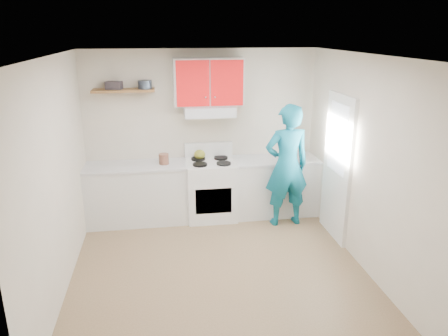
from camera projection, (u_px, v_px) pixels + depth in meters
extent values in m
plane|color=brown|center=(219.00, 269.00, 5.37)|extent=(3.80, 3.80, 0.00)
cube|color=white|center=(218.00, 56.00, 4.57)|extent=(3.60, 3.80, 0.04)
cube|color=beige|center=(202.00, 133.00, 6.75)|extent=(3.60, 0.04, 2.60)
cube|color=beige|center=(254.00, 250.00, 3.18)|extent=(3.60, 0.04, 2.60)
cube|color=beige|center=(57.00, 179.00, 4.71)|extent=(0.04, 3.80, 2.60)
cube|color=beige|center=(364.00, 164.00, 5.23)|extent=(0.04, 3.80, 2.60)
cube|color=white|center=(337.00, 168.00, 5.97)|extent=(0.05, 0.85, 2.05)
cube|color=white|center=(338.00, 138.00, 5.83)|extent=(0.01, 0.55, 0.95)
cube|color=silver|center=(137.00, 194.00, 6.59)|extent=(1.52, 0.60, 0.90)
cube|color=silver|center=(275.00, 186.00, 6.90)|extent=(1.32, 0.60, 0.90)
cube|color=white|center=(211.00, 190.00, 6.72)|extent=(0.76, 0.65, 0.92)
cube|color=silver|center=(209.00, 111.00, 6.44)|extent=(0.76, 0.44, 0.15)
cube|color=red|center=(209.00, 82.00, 6.36)|extent=(1.02, 0.33, 0.70)
cube|color=brown|center=(123.00, 90.00, 6.22)|extent=(0.90, 0.30, 0.04)
cube|color=#373037|center=(114.00, 85.00, 6.19)|extent=(0.25, 0.21, 0.11)
cylinder|color=#333D4C|center=(145.00, 85.00, 6.23)|extent=(0.22, 0.22, 0.12)
ellipsoid|color=olive|center=(200.00, 155.00, 6.70)|extent=(0.22, 0.22, 0.15)
cylinder|color=brown|center=(164.00, 160.00, 6.46)|extent=(0.19, 0.19, 0.18)
cube|color=olive|center=(264.00, 160.00, 6.71)|extent=(0.33, 0.25, 0.02)
cube|color=red|center=(300.00, 160.00, 6.73)|extent=(0.33, 0.29, 0.01)
imported|color=#0E6A82|center=(287.00, 166.00, 6.36)|extent=(0.71, 0.50, 1.86)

